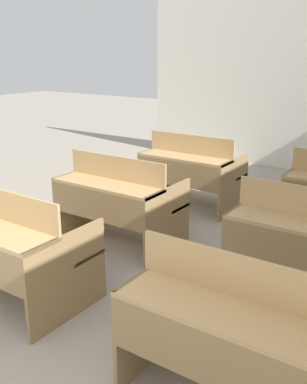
# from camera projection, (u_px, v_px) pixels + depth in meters

# --- Properties ---
(bench_front_left) EXTENTS (1.16, 0.78, 0.91)m
(bench_front_left) POSITION_uv_depth(u_px,v_px,m) (11.00, 245.00, 3.47)
(bench_front_left) COLOR #92744A
(bench_front_left) RESTS_ON ground_plane
(bench_front_right) EXTENTS (1.16, 0.78, 0.91)m
(bench_front_right) POSITION_uv_depth(u_px,v_px,m) (236.00, 330.00, 2.42)
(bench_front_right) COLOR olive
(bench_front_right) RESTS_ON ground_plane
(bench_second_left) EXTENTS (1.16, 0.78, 0.91)m
(bench_second_left) POSITION_uv_depth(u_px,v_px,m) (119.00, 200.00, 4.53)
(bench_second_left) COLOR #94764C
(bench_second_left) RESTS_ON ground_plane
(bench_second_right) EXTENTS (1.16, 0.78, 0.91)m
(bench_second_right) POSITION_uv_depth(u_px,v_px,m) (307.00, 242.00, 3.54)
(bench_second_right) COLOR #95764C
(bench_second_right) RESTS_ON ground_plane
(bench_third_left) EXTENTS (1.16, 0.78, 0.91)m
(bench_third_left) POSITION_uv_depth(u_px,v_px,m) (191.00, 170.00, 5.63)
(bench_third_left) COLOR #96774D
(bench_third_left) RESTS_ON ground_plane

